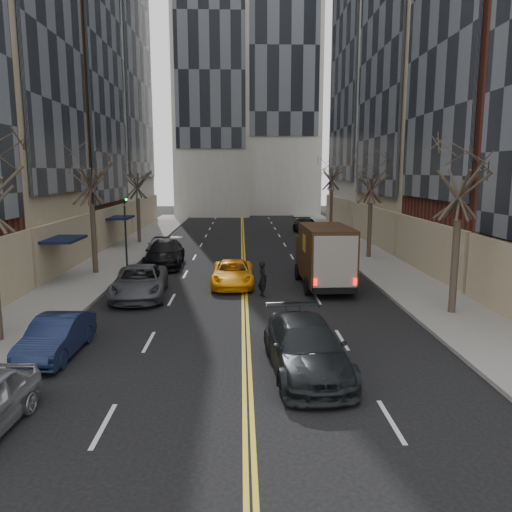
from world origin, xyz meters
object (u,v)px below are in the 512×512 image
at_px(ups_truck, 324,256).
at_px(taxi, 233,274).
at_px(observer_sedan, 306,348).
at_px(pedestrian, 263,279).

relative_size(ups_truck, taxi, 1.27).
bearing_deg(observer_sedan, ups_truck, 74.12).
bearing_deg(ups_truck, observer_sedan, -103.15).
bearing_deg(pedestrian, observer_sedan, 166.09).
bearing_deg(taxi, observer_sedan, -78.68).
height_order(observer_sedan, taxi, observer_sedan).
relative_size(ups_truck, observer_sedan, 1.10).
distance_m(ups_truck, taxi, 4.95).
distance_m(taxi, pedestrian, 2.83).
relative_size(observer_sedan, taxi, 1.16).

